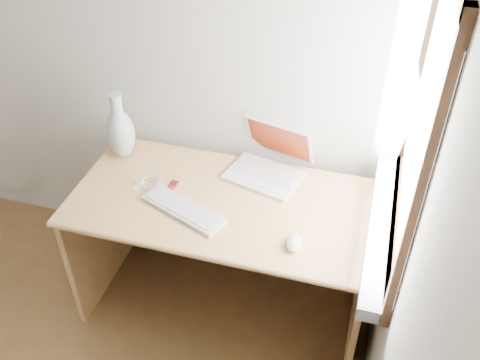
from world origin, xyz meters
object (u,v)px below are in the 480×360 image
(vase, at_px, (120,132))
(laptop, at_px, (266,163))
(desk, at_px, (229,222))
(external_keyboard, at_px, (183,209))

(vase, bearing_deg, laptop, 4.92)
(desk, bearing_deg, vase, 168.91)
(laptop, relative_size, vase, 1.11)
(external_keyboard, distance_m, vase, 0.54)
(external_keyboard, height_order, vase, vase)
(desk, bearing_deg, external_keyboard, -126.64)
(external_keyboard, bearing_deg, desk, 74.98)
(desk, height_order, external_keyboard, external_keyboard)
(desk, height_order, vase, vase)
(desk, xyz_separation_m, external_keyboard, (-0.14, -0.19, 0.21))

